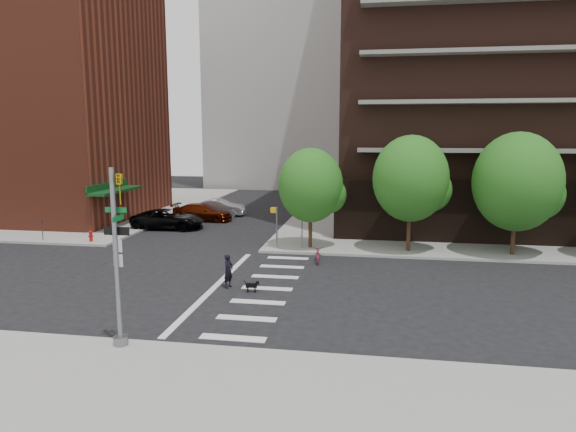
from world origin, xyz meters
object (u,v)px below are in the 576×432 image
Objects in this scene: fire_hydrant at (91,235)px; parked_car_maroon at (202,212)px; traffic_signal at (118,272)px; scooter at (318,253)px; parked_car_silver at (220,207)px; parked_car_black at (168,219)px; dog_walker at (228,271)px.

fire_hydrant is 0.15× the size of parked_car_maroon.
traffic_signal is 14.12m from scooter.
fire_hydrant is at bearing 154.07° from parked_car_silver.
parked_car_black reaches higher than scooter.
parked_car_maroon is 2.90m from parked_car_silver.
parked_car_silver is at bearing 100.23° from traffic_signal.
dog_walker is (-3.66, -5.55, 0.31)m from scooter.
parked_car_black is 14.84m from scooter.
parked_car_silver is at bearing -12.19° from parked_car_maroon.
dog_walker is (1.64, 7.36, -1.90)m from traffic_signal.
traffic_signal reaches higher than parked_car_silver.
parked_car_silver is 2.39× the size of scooter.
parked_car_silver is (-5.03, 27.88, -1.97)m from traffic_signal.
dog_walker reaches higher than fire_hydrant.
parked_car_silver is 21.58m from dog_walker.
traffic_signal reaches higher than dog_walker.
dog_walker is (8.70, -13.77, 0.04)m from parked_car_black.
scooter is (5.30, 12.91, -2.21)m from traffic_signal.
dog_walker reaches higher than parked_car_silver.
parked_car_silver reaches higher than parked_car_maroon.
parked_car_black reaches higher than parked_car_silver.
parked_car_maroon is at bearing 43.66° from dog_walker.
traffic_signal is 1.35× the size of parked_car_silver.
scooter is at bearing -126.52° from parked_car_black.
fire_hydrant is 13.55m from parked_car_silver.
scooter is (12.36, -8.22, -0.27)m from parked_car_black.
dog_walker reaches higher than parked_car_maroon.
dog_walker is (6.67, -20.52, 0.07)m from parked_car_silver.
parked_car_black is 4.17m from parked_car_maroon.
parked_car_maroon is at bearing 125.27° from scooter.
parked_car_silver is at bearing 68.34° from fire_hydrant.
parked_car_maroon reaches higher than scooter.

